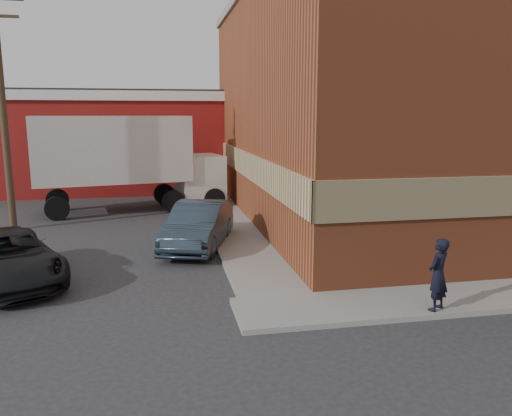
{
  "coord_description": "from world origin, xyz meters",
  "views": [
    {
      "loc": [
        -1.98,
        -10.84,
        4.28
      ],
      "look_at": [
        0.72,
        3.07,
        1.63
      ],
      "focal_mm": 35.0,
      "sensor_mm": 36.0,
      "label": 1
    }
  ],
  "objects": [
    {
      "name": "ground",
      "position": [
        0.0,
        0.0,
        0.0
      ],
      "size": [
        90.0,
        90.0,
        0.0
      ],
      "primitive_type": "plane",
      "color": "#28282B",
      "rests_on": "ground"
    },
    {
      "name": "warehouse",
      "position": [
        -6.0,
        20.0,
        2.81
      ],
      "size": [
        16.3,
        8.3,
        5.6
      ],
      "color": "maroon",
      "rests_on": "ground"
    },
    {
      "name": "utility_pole",
      "position": [
        -7.5,
        9.0,
        4.75
      ],
      "size": [
        2.0,
        0.26,
        9.0
      ],
      "color": "#4F3B27",
      "rests_on": "ground"
    },
    {
      "name": "man",
      "position": [
        3.79,
        -1.55,
        0.92
      ],
      "size": [
        0.69,
        0.64,
        1.59
      ],
      "primitive_type": "imported",
      "rotation": [
        0.0,
        0.0,
        3.72
      ],
      "color": "black",
      "rests_on": "sidewalk_south"
    },
    {
      "name": "sedan",
      "position": [
        -0.8,
        5.09,
        0.74
      ],
      "size": [
        2.85,
        4.73,
        1.47
      ],
      "primitive_type": "imported",
      "rotation": [
        0.0,
        0.0,
        -0.31
      ],
      "color": "#2C3B4A",
      "rests_on": "ground"
    },
    {
      "name": "box_truck",
      "position": [
        -3.19,
        12.13,
        2.44
      ],
      "size": [
        8.89,
        4.01,
        4.23
      ],
      "rotation": [
        0.0,
        0.0,
        0.18
      ],
      "color": "silver",
      "rests_on": "ground"
    },
    {
      "name": "brick_building",
      "position": [
        8.5,
        9.0,
        4.68
      ],
      "size": [
        14.25,
        18.25,
        9.36
      ],
      "color": "#9C4728",
      "rests_on": "ground"
    },
    {
      "name": "sidewalk_west",
      "position": [
        0.6,
        9.0,
        0.06
      ],
      "size": [
        1.8,
        18.0,
        0.12
      ],
      "primitive_type": "cube",
      "color": "gray",
      "rests_on": "ground"
    },
    {
      "name": "suv_a",
      "position": [
        -5.93,
        2.51,
        0.66
      ],
      "size": [
        4.05,
        5.25,
        1.33
      ],
      "primitive_type": "imported",
      "rotation": [
        0.0,
        0.0,
        0.45
      ],
      "color": "black",
      "rests_on": "ground"
    }
  ]
}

